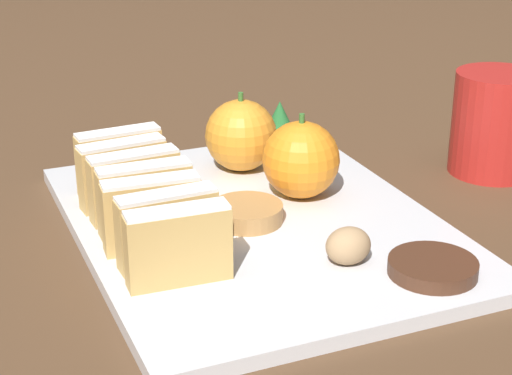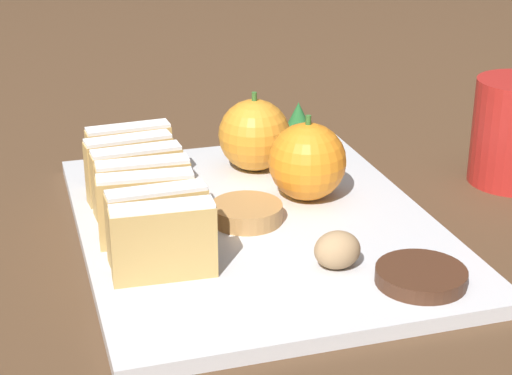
{
  "view_description": "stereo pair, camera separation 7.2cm",
  "coord_description": "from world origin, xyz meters",
  "px_view_note": "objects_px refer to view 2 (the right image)",
  "views": [
    {
      "loc": [
        -0.26,
        -0.62,
        0.32
      ],
      "look_at": [
        0.0,
        0.0,
        0.04
      ],
      "focal_mm": 60.0,
      "sensor_mm": 36.0,
      "label": 1
    },
    {
      "loc": [
        -0.19,
        -0.64,
        0.32
      ],
      "look_at": [
        0.0,
        0.0,
        0.04
      ],
      "focal_mm": 60.0,
      "sensor_mm": 36.0,
      "label": 2
    }
  ],
  "objects_px": {
    "walnut": "(337,250)",
    "chocolate_cookie": "(421,276)",
    "orange_far": "(254,135)",
    "orange_near": "(307,161)"
  },
  "relations": [
    {
      "from": "walnut",
      "to": "chocolate_cookie",
      "type": "distance_m",
      "value": 0.07
    },
    {
      "from": "orange_near",
      "to": "chocolate_cookie",
      "type": "bearing_deg",
      "value": -81.16
    },
    {
      "from": "orange_far",
      "to": "orange_near",
      "type": "bearing_deg",
      "value": -73.37
    },
    {
      "from": "orange_far",
      "to": "chocolate_cookie",
      "type": "bearing_deg",
      "value": -78.59
    },
    {
      "from": "walnut",
      "to": "chocolate_cookie",
      "type": "relative_size",
      "value": 0.53
    },
    {
      "from": "orange_far",
      "to": "walnut",
      "type": "height_order",
      "value": "orange_far"
    },
    {
      "from": "walnut",
      "to": "chocolate_cookie",
      "type": "xyz_separation_m",
      "value": [
        0.05,
        -0.04,
        -0.01
      ]
    },
    {
      "from": "orange_far",
      "to": "walnut",
      "type": "relative_size",
      "value": 2.16
    },
    {
      "from": "walnut",
      "to": "orange_near",
      "type": "bearing_deg",
      "value": 80.11
    },
    {
      "from": "orange_near",
      "to": "chocolate_cookie",
      "type": "distance_m",
      "value": 0.18
    }
  ]
}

